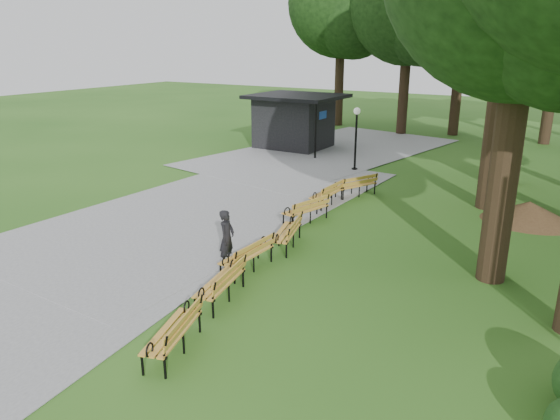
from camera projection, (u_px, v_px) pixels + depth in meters
The scene contains 13 objects.
ground at pixel (260, 253), 15.14m from camera, with size 100.00×100.00×0.00m, color #2C5F1B.
path at pixel (214, 204), 19.55m from camera, with size 12.00×38.00×0.06m, color gray.
person at pixel (227, 238), 14.07m from camera, with size 0.56×0.37×1.55m, color black.
kiosk at pixel (294, 121), 29.73m from camera, with size 4.79×4.16×3.00m, color black, non-canonical shape.
lamp_post at pixel (356, 125), 24.20m from camera, with size 0.32×0.32×2.92m.
dirt_mound at pixel (529, 212), 17.61m from camera, with size 2.54×2.54×0.71m, color #47301C.
bench_0 at pixel (172, 332), 10.15m from camera, with size 1.90×0.64×0.88m, color gold, non-canonical shape.
bench_1 at pixel (220, 283), 12.22m from camera, with size 1.90×0.64×0.88m, color gold, non-canonical shape.
bench_2 at pixel (247, 255), 13.83m from camera, with size 1.90×0.64×0.88m, color gold, non-canonical shape.
bench_3 at pixel (286, 233), 15.44m from camera, with size 1.90×0.64×0.88m, color gold, non-canonical shape.
bench_4 at pixel (306, 209), 17.57m from camera, with size 1.90×0.64×0.88m, color gold, non-canonical shape.
bench_5 at pixel (327, 194), 19.40m from camera, with size 1.90×0.64×0.88m, color gold, non-canonical shape.
bench_6 at pixel (356, 185), 20.54m from camera, with size 1.90×0.64×0.88m, color gold, non-canonical shape.
Camera 1 is at (7.81, -11.70, 5.76)m, focal length 33.93 mm.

